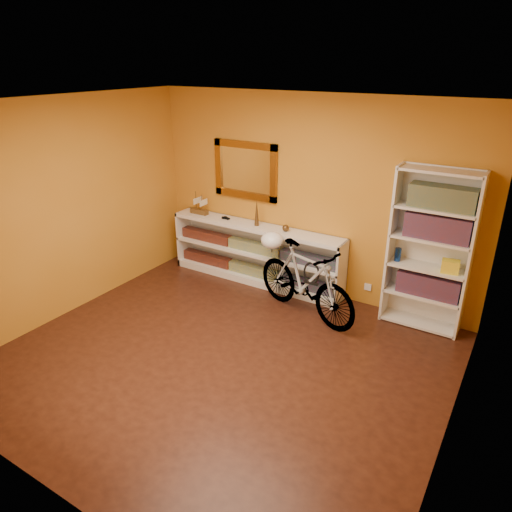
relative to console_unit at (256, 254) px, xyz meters
The scene contains 24 objects.
floor 1.99m from the console_unit, 69.12° to the right, with size 4.50×4.00×0.01m, color black.
ceiling 2.92m from the console_unit, 69.12° to the right, with size 4.50×4.00×0.01m, color silver.
back_wall 1.13m from the console_unit, 15.35° to the left, with size 4.50×0.01×2.60m, color #B46E1B.
left_wall 2.55m from the console_unit, 130.73° to the right, with size 0.01×4.00×2.60m, color #B46E1B.
right_wall 3.57m from the console_unit, 31.63° to the right, with size 0.01×4.00×2.60m, color #B46E1B.
gilt_mirror 1.16m from the console_unit, 149.81° to the left, with size 0.98×0.06×0.78m, color brown.
wall_socket 1.61m from the console_unit, ahead, with size 0.09×0.01×0.09m, color silver.
console_unit is the anchor object (origin of this frame).
cd_row_lower 0.26m from the console_unit, 90.00° to the right, with size 2.50×0.13×0.14m, color black.
cd_row_upper 0.11m from the console_unit, 90.00° to the right, with size 2.50×0.13×0.14m, color navy.
model_ship 1.14m from the console_unit, behind, with size 0.28×0.11×0.33m, color #472E13, non-canonical shape.
toy_car 0.66m from the console_unit, behind, with size 0.00×0.00×0.00m, color black.
bronze_ornament 0.61m from the console_unit, ahead, with size 0.06×0.06×0.37m, color #4E361A.
decorative_orb 0.66m from the console_unit, ahead, with size 0.09×0.09×0.09m, color #4E361A.
bookcase 2.35m from the console_unit, ahead, with size 0.90×0.30×1.90m, color silver, non-canonical shape.
book_row_a 2.35m from the console_unit, ahead, with size 0.70×0.22×0.26m, color maroon.
book_row_b 2.49m from the console_unit, ahead, with size 0.70×0.22×0.28m, color maroon.
book_row_c 2.62m from the console_unit, ahead, with size 0.70×0.22×0.25m, color #1B5060.
travel_mug 2.00m from the console_unit, ahead, with size 0.07×0.07×0.16m, color navy.
red_tin 2.38m from the console_unit, ahead, with size 0.13×0.13×0.17m, color maroon.
yellow_bag 2.58m from the console_unit, ahead, with size 0.19×0.12×0.15m, color yellow.
bicycle 1.13m from the console_unit, 25.97° to the right, with size 1.58×0.41×0.93m, color silver.
helmet 0.67m from the console_unit, 35.42° to the right, with size 0.29×0.28×0.22m, color white.
u_lock 1.24m from the console_unit, 25.33° to the right, with size 0.21×0.21×0.02m, color black.
Camera 1 is at (2.49, -3.35, 2.98)m, focal length 32.83 mm.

